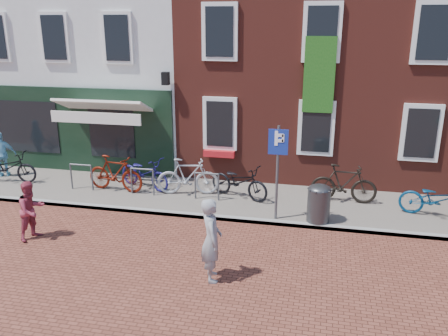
% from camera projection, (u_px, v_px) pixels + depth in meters
% --- Properties ---
extents(ground, '(80.00, 80.00, 0.00)m').
position_uv_depth(ground, '(178.00, 217.00, 12.57)').
color(ground, brown).
extents(sidewalk, '(24.00, 3.00, 0.10)m').
position_uv_depth(sidewalk, '(226.00, 199.00, 13.75)').
color(sidewalk, slate).
rests_on(sidewalk, ground).
extents(building_stucco, '(8.00, 8.00, 9.00)m').
position_uv_depth(building_stucco, '(110.00, 37.00, 18.74)').
color(building_stucco, silver).
rests_on(building_stucco, ground).
extents(building_brick_mid, '(6.00, 8.00, 10.00)m').
position_uv_depth(building_brick_mid, '(283.00, 24.00, 17.17)').
color(building_brick_mid, maroon).
rests_on(building_brick_mid, ground).
extents(litter_bin, '(0.59, 0.59, 1.08)m').
position_uv_depth(litter_bin, '(319.00, 201.00, 11.89)').
color(litter_bin, '#3A3A3D').
rests_on(litter_bin, sidewalk).
extents(parking_sign, '(0.50, 0.08, 2.52)m').
position_uv_depth(parking_sign, '(278.00, 158.00, 11.72)').
color(parking_sign, '#4C4C4F').
rests_on(parking_sign, sidewalk).
extents(woman, '(0.62, 0.75, 1.77)m').
position_uv_depth(woman, '(211.00, 240.00, 9.30)').
color(woman, gray).
rests_on(woman, ground).
extents(boy, '(0.76, 0.86, 1.47)m').
position_uv_depth(boy, '(31.00, 210.00, 11.15)').
color(boy, '#993143').
rests_on(boy, ground).
extents(cafe_person, '(0.96, 0.71, 1.52)m').
position_uv_depth(cafe_person, '(2.00, 154.00, 15.39)').
color(cafe_person, '#81C6E0').
rests_on(cafe_person, sidewalk).
extents(bicycle_0, '(1.98, 0.87, 1.01)m').
position_uv_depth(bicycle_0, '(8.00, 167.00, 14.88)').
color(bicycle_0, black).
rests_on(bicycle_0, sidewalk).
extents(bicycle_1, '(1.91, 0.76, 1.12)m').
position_uv_depth(bicycle_1, '(115.00, 173.00, 14.09)').
color(bicycle_1, '#561106').
rests_on(bicycle_1, sidewalk).
extents(bicycle_2, '(2.03, 1.33, 1.01)m').
position_uv_depth(bicycle_2, '(145.00, 173.00, 14.35)').
color(bicycle_2, '#191456').
rests_on(bicycle_2, sidewalk).
extents(bicycle_3, '(1.93, 0.88, 1.12)m').
position_uv_depth(bicycle_3, '(188.00, 176.00, 13.81)').
color(bicycle_3, '#A0A0A2').
rests_on(bicycle_3, sidewalk).
extents(bicycle_4, '(2.03, 1.33, 1.01)m').
position_uv_depth(bicycle_4, '(239.00, 181.00, 13.55)').
color(bicycle_4, black).
rests_on(bicycle_4, sidewalk).
extents(bicycle_5, '(1.88, 0.60, 1.12)m').
position_uv_depth(bicycle_5, '(344.00, 183.00, 13.21)').
color(bicycle_5, black).
rests_on(bicycle_5, sidewalk).
extents(bicycle_6, '(2.03, 1.14, 1.01)m').
position_uv_depth(bicycle_6, '(437.00, 200.00, 12.16)').
color(bicycle_6, navy).
rests_on(bicycle_6, sidewalk).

